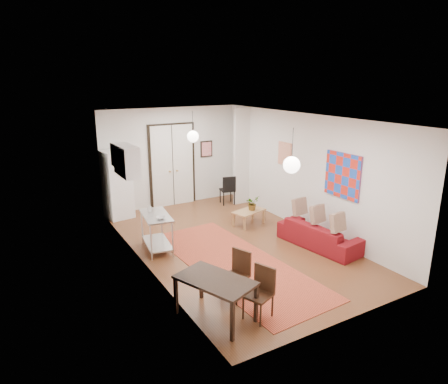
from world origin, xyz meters
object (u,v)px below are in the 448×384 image
coffee_table (249,212)px  kitchen_counter (157,228)px  dining_table (215,283)px  dining_chair_far (255,288)px  black_side_chair (226,187)px  sofa (320,235)px  dining_chair_near (233,271)px  fridge (117,185)px

coffee_table → kitchen_counter: (-2.65, -0.32, 0.19)m
coffee_table → dining_table: (-2.78, -3.27, 0.28)m
dining_chair_far → black_side_chair: (2.62, 5.45, 0.03)m
sofa → dining_table: (-3.41, -1.29, 0.32)m
dining_chair_near → sofa: bearing=85.0°
sofa → black_side_chair: (-0.21, 3.89, 0.23)m
coffee_table → black_side_chair: (0.42, 1.91, 0.18)m
fridge → black_side_chair: bearing=-14.5°
sofa → dining_chair_near: bearing=98.9°
dining_table → black_side_chair: bearing=58.3°
fridge → dining_chair_far: bearing=-92.3°
fridge → dining_table: (0.00, -5.54, -0.32)m
dining_table → black_side_chair: (3.20, 5.18, -0.09)m
fridge → black_side_chair: size_ratio=2.09×
dining_chair_near → black_side_chair: size_ratio=0.96×
coffee_table → fridge: fridge is taller
black_side_chair → coffee_table: bearing=89.5°
black_side_chair → kitchen_counter: bearing=47.8°
fridge → dining_table: fridge is taller
coffee_table → dining_chair_far: 4.17m
kitchen_counter → fridge: fridge is taller
coffee_table → dining_chair_near: bearing=-127.8°
dining_chair_far → black_side_chair: 6.04m
dining_chair_far → kitchen_counter: bearing=166.1°
dining_chair_far → dining_table: bearing=-136.5°
coffee_table → dining_chair_far: bearing=-121.9°
dining_chair_far → dining_chair_near: bearing=158.1°
sofa → coffee_table: 2.08m
dining_table → dining_chair_far: (0.58, -0.27, -0.12)m
coffee_table → black_side_chair: black_side_chair is taller
dining_chair_far → coffee_table: bearing=126.2°
dining_chair_near → coffee_table: bearing=120.3°
coffee_table → dining_chair_far: size_ratio=1.13×
black_side_chair → sofa: bearing=104.8°
dining_chair_near → black_side_chair: bearing=129.2°
dining_table → kitchen_counter: bearing=87.5°
dining_chair_near → dining_chair_far: 0.70m
kitchen_counter → dining_chair_near: 2.55m
kitchen_counter → fridge: (-0.13, 2.60, 0.40)m
coffee_table → dining_table: 4.30m
dining_chair_far → black_side_chair: bearing=132.4°
dining_chair_near → black_side_chair: (2.62, 4.75, 0.03)m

